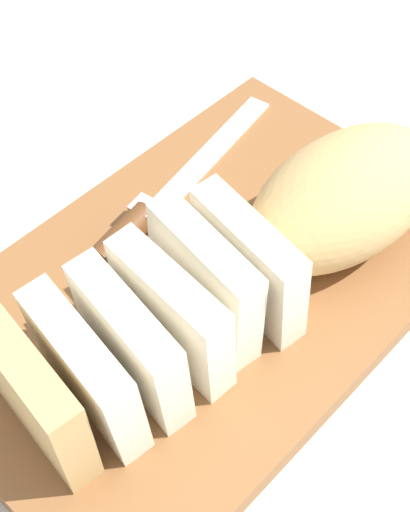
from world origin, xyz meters
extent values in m
plane|color=beige|center=(0.00, 0.00, 0.00)|extent=(3.00, 3.00, 0.00)
cube|color=brown|center=(0.00, 0.00, 0.01)|extent=(0.45, 0.29, 0.02)
ellipsoid|color=tan|center=(-0.11, 0.05, 0.07)|extent=(0.19, 0.12, 0.09)
cube|color=#F2E8CC|center=(-0.01, 0.04, 0.07)|extent=(0.05, 0.11, 0.09)
cube|color=#F2E8CC|center=(0.03, 0.03, 0.07)|extent=(0.04, 0.11, 0.09)
cube|color=#F2E8CC|center=(0.06, 0.03, 0.07)|extent=(0.04, 0.11, 0.09)
cube|color=#F2E8CC|center=(0.10, 0.03, 0.07)|extent=(0.04, 0.11, 0.09)
cube|color=#F2E8CC|center=(0.13, 0.02, 0.07)|extent=(0.04, 0.11, 0.09)
cube|color=tan|center=(0.17, 0.01, 0.07)|extent=(0.04, 0.11, 0.09)
cube|color=silver|center=(-0.10, -0.10, 0.02)|extent=(0.19, 0.06, 0.00)
cylinder|color=#593319|center=(0.02, -0.07, 0.03)|extent=(0.07, 0.04, 0.02)
cube|color=silver|center=(-0.01, -0.08, 0.03)|extent=(0.02, 0.03, 0.02)
sphere|color=#996633|center=(0.01, 0.02, 0.03)|extent=(0.01, 0.01, 0.01)
sphere|color=#996633|center=(-0.05, 0.01, 0.03)|extent=(0.01, 0.01, 0.01)
sphere|color=#996633|center=(-0.02, 0.03, 0.02)|extent=(0.00, 0.00, 0.00)
sphere|color=#996633|center=(-0.02, -0.02, 0.03)|extent=(0.01, 0.01, 0.01)
camera|label=1|loc=(0.26, 0.25, 0.50)|focal=52.60mm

